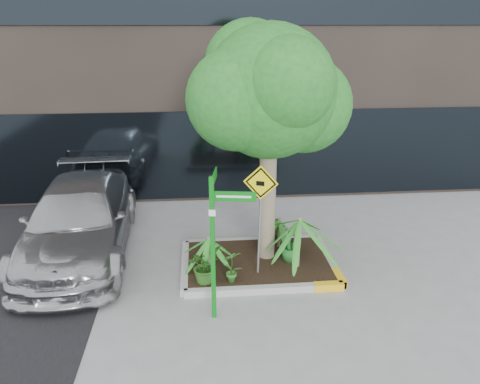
{
  "coord_description": "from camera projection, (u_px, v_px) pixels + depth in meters",
  "views": [
    {
      "loc": [
        -1.03,
        -8.78,
        5.1
      ],
      "look_at": [
        -0.2,
        0.2,
        1.8
      ],
      "focal_mm": 35.0,
      "sensor_mm": 36.0,
      "label": 1
    }
  ],
  "objects": [
    {
      "name": "palm_left",
      "position": [
        208.0,
        239.0,
        9.78
      ],
      "size": [
        0.8,
        0.8,
        0.89
      ],
      "color": "gray",
      "rests_on": "ground"
    },
    {
      "name": "planter",
      "position": [
        259.0,
        262.0,
        10.29
      ],
      "size": [
        3.35,
        2.36,
        0.15
      ],
      "color": "#9E9E99",
      "rests_on": "ground"
    },
    {
      "name": "shrub_a",
      "position": [
        204.0,
        265.0,
        9.34
      ],
      "size": [
        0.9,
        0.9,
        0.73
      ],
      "primitive_type": "imported",
      "rotation": [
        0.0,
        0.0,
        1.07
      ],
      "color": "#255819",
      "rests_on": "planter"
    },
    {
      "name": "shrub_d",
      "position": [
        278.0,
        229.0,
        11.0
      ],
      "size": [
        0.43,
        0.43,
        0.69
      ],
      "primitive_type": "imported",
      "rotation": [
        0.0,
        0.0,
        4.87
      ],
      "color": "#1E5B1A",
      "rests_on": "planter"
    },
    {
      "name": "cattle_sign",
      "position": [
        260.0,
        201.0,
        9.35
      ],
      "size": [
        0.67,
        0.31,
        2.31
      ],
      "rotation": [
        0.0,
        0.0,
        -0.37
      ],
      "color": "slate",
      "rests_on": "ground"
    },
    {
      "name": "tree",
      "position": [
        269.0,
        92.0,
        9.27
      ],
      "size": [
        3.45,
        3.06,
        5.18
      ],
      "color": "gray",
      "rests_on": "ground"
    },
    {
      "name": "shrub_b",
      "position": [
        290.0,
        244.0,
        10.18
      ],
      "size": [
        0.59,
        0.59,
        0.78
      ],
      "primitive_type": "imported",
      "rotation": [
        0.0,
        0.0,
        2.06
      ],
      "color": "#206B26",
      "rests_on": "planter"
    },
    {
      "name": "ground",
      "position": [
        250.0,
        273.0,
        10.05
      ],
      "size": [
        80.0,
        80.0,
        0.0
      ],
      "primitive_type": "plane",
      "color": "gray",
      "rests_on": "ground"
    },
    {
      "name": "parked_car",
      "position": [
        80.0,
        220.0,
        10.75
      ],
      "size": [
        2.49,
        5.63,
        1.61
      ],
      "primitive_type": "imported",
      "rotation": [
        0.0,
        0.0,
        0.04
      ],
      "color": "#A6A7AB",
      "rests_on": "ground"
    },
    {
      "name": "palm_back",
      "position": [
        279.0,
        220.0,
        10.71
      ],
      "size": [
        0.79,
        0.79,
        0.88
      ],
      "color": "gray",
      "rests_on": "ground"
    },
    {
      "name": "shrub_c",
      "position": [
        232.0,
        266.0,
        9.33
      ],
      "size": [
        0.49,
        0.49,
        0.7
      ],
      "primitive_type": "imported",
      "rotation": [
        0.0,
        0.0,
        3.55
      ],
      "color": "#285E1D",
      "rests_on": "planter"
    },
    {
      "name": "palm_front",
      "position": [
        300.0,
        220.0,
        9.68
      ],
      "size": [
        1.3,
        1.3,
        1.44
      ],
      "color": "gray",
      "rests_on": "ground"
    },
    {
      "name": "street_sign_post",
      "position": [
        216.0,
        233.0,
        8.05
      ],
      "size": [
        0.8,
        0.86,
        2.71
      ],
      "rotation": [
        0.0,
        0.0,
        -0.15
      ],
      "color": "#0A7815",
      "rests_on": "ground"
    }
  ]
}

